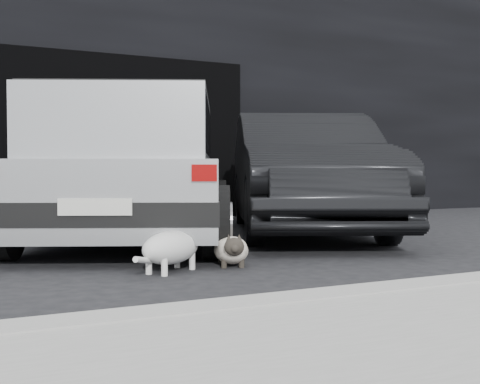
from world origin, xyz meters
name	(u,v)px	position (x,y,z in m)	size (l,w,h in m)	color
ground	(133,257)	(0.00, 0.00, 0.00)	(80.00, 80.00, 0.00)	black
building_facade	(96,79)	(1.00, 6.00, 2.50)	(34.00, 4.00, 5.00)	black
garage_opening	(125,138)	(1.00, 3.99, 1.30)	(4.00, 0.10, 2.60)	black
curb	(418,292)	(1.00, -2.60, 0.06)	(18.00, 0.25, 0.12)	gray
silver_hatchback	(133,163)	(0.34, 1.19, 0.87)	(3.50, 4.71, 1.59)	silver
second_car	(303,173)	(2.54, 1.16, 0.76)	(1.61, 4.62, 1.52)	black
cat_siamese	(232,250)	(0.59, -0.86, 0.13)	(0.46, 0.81, 0.29)	beige
cat_white	(174,245)	(0.07, -0.91, 0.20)	(0.75, 0.61, 0.41)	silver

